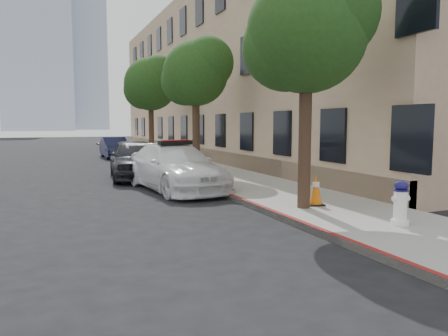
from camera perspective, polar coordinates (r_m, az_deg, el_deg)
ground at (r=11.37m, az=-7.78°, el=-5.16°), size 120.00×120.00×0.00m
sidewalk at (r=21.87m, az=-5.26°, el=0.40°), size 3.20×50.00×0.15m
curb_strip at (r=21.47m, az=-9.19°, el=0.25°), size 0.12×50.00×0.15m
building at (r=28.60m, az=2.61°, el=11.60°), size 8.00×36.00×10.00m
tower_left at (r=133.74m, az=-23.49°, el=17.48°), size 18.00×14.00×60.00m
tower_right at (r=147.62m, az=-18.06°, el=13.38°), size 14.00×14.00×44.00m
tree_near at (r=10.70m, az=10.95°, el=17.13°), size 2.92×2.82×5.62m
tree_mid at (r=17.85m, az=-3.61°, el=12.31°), size 2.77×2.64×5.43m
tree_far at (r=25.54m, az=-9.50°, el=10.82°), size 3.10×3.00×5.81m
police_car at (r=14.20m, az=-6.35°, el=0.10°), size 2.67×5.31×1.63m
parked_car_mid at (r=17.39m, az=-11.57°, el=1.21°), size 2.33×4.75×1.56m
parked_car_far at (r=27.93m, az=-14.12°, el=2.62°), size 1.40×3.92×1.29m
fire_hydrant at (r=9.37m, az=22.06°, el=-4.30°), size 0.37×0.34×0.89m
traffic_cone at (r=11.00m, az=11.91°, el=-2.84°), size 0.49×0.49×0.76m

